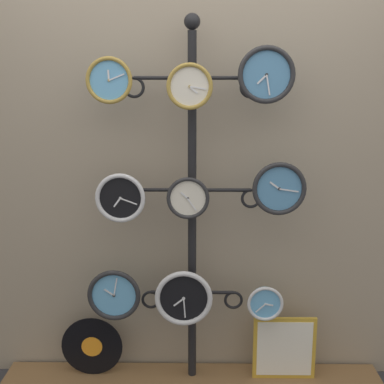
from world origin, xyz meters
name	(u,v)px	position (x,y,z in m)	size (l,w,h in m)	color
shop_wall	(192,145)	(0.00, 0.57, 1.40)	(4.40, 0.04, 2.80)	gray
low_shelf	(192,384)	(0.00, 0.35, 0.03)	(2.20, 0.36, 0.06)	brown
display_stand	(192,258)	(0.00, 0.41, 0.78)	(0.75, 0.40, 2.09)	black
clock_top_left	(109,80)	(-0.42, 0.32, 1.76)	(0.24, 0.04, 0.24)	#60A8DB
clock_top_center	(190,86)	(-0.01, 0.30, 1.73)	(0.23, 0.04, 0.23)	silver
clock_top_right	(266,75)	(0.38, 0.33, 1.79)	(0.29, 0.04, 0.29)	#4C84B2
clock_middle_left	(120,198)	(-0.38, 0.31, 1.15)	(0.27, 0.04, 0.27)	black
clock_middle_center	(188,198)	(-0.02, 0.33, 1.15)	(0.23, 0.04, 0.23)	silver
clock_middle_right	(279,189)	(0.46, 0.30, 1.21)	(0.28, 0.04, 0.28)	#4C84B2
clock_bottom_left	(114,295)	(-0.43, 0.32, 0.60)	(0.30, 0.04, 0.30)	#60A8DB
clock_bottom_center	(184,298)	(-0.04, 0.30, 0.59)	(0.32, 0.04, 0.32)	black
clock_bottom_right	(265,303)	(0.40, 0.32, 0.55)	(0.20, 0.04, 0.20)	#60A8DB
vinyl_record	(92,346)	(-0.58, 0.40, 0.24)	(0.36, 0.01, 0.36)	black
picture_frame	(284,348)	(0.53, 0.38, 0.25)	(0.36, 0.02, 0.38)	gold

